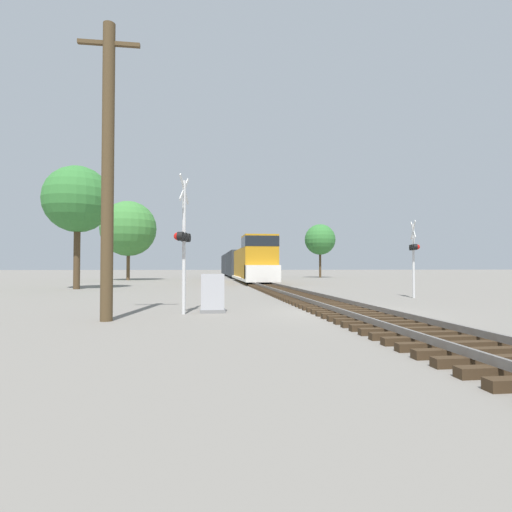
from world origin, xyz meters
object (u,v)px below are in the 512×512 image
freight_train (239,264)px  tree_mid_background (129,229)px  tree_far_right (78,200)px  crossing_signal_far (414,251)px  crossing_signal_near (183,238)px  relay_cabinet (213,294)px  tree_deep_background (320,240)px  utility_pole (108,168)px

freight_train → tree_mid_background: tree_mid_background is taller
tree_far_right → crossing_signal_far: bearing=-28.4°
freight_train → crossing_signal_far: freight_train is taller
crossing_signal_far → tree_far_right: 22.79m
freight_train → tree_far_right: 30.56m
crossing_signal_near → tree_mid_background: tree_mid_background is taller
freight_train → tree_far_right: tree_far_right is taller
crossing_signal_near → tree_mid_background: size_ratio=0.49×
relay_cabinet → tree_mid_background: (-9.35, 35.51, 5.53)m
relay_cabinet → freight_train: bearing=83.9°
freight_train → crossing_signal_far: 37.97m
relay_cabinet → tree_deep_background: bearing=68.9°
relay_cabinet → tree_far_right: size_ratio=0.15×
relay_cabinet → utility_pole: size_ratio=0.15×
freight_train → crossing_signal_near: (-5.59, -43.12, 0.59)m
freight_train → tree_deep_background: tree_deep_background is taller
tree_mid_background → freight_train: bearing=27.6°
crossing_signal_near → crossing_signal_far: crossing_signal_near is taller
crossing_signal_near → tree_deep_background: tree_deep_background is taller
crossing_signal_far → relay_cabinet: 11.79m
crossing_signal_near → tree_deep_background: bearing=173.4°
crossing_signal_near → tree_mid_background: (-8.34, 35.83, 3.63)m
crossing_signal_near → utility_pole: bearing=-40.6°
crossing_signal_far → tree_far_right: bearing=76.0°
crossing_signal_far → tree_far_right: (-19.73, 10.69, 4.00)m
utility_pole → tree_deep_background: utility_pole is taller
tree_far_right → tree_mid_background: bearing=90.0°
crossing_signal_near → tree_deep_background: 47.34m
utility_pole → tree_deep_background: size_ratio=1.12×
tree_mid_background → tree_deep_background: size_ratio=1.20×
utility_pole → tree_deep_background: 49.41m
relay_cabinet → tree_far_right: tree_far_right is taller
relay_cabinet → tree_deep_background: 46.84m
crossing_signal_far → tree_deep_background: bearing=4.9°
freight_train → tree_deep_background: (12.20, 0.65, 3.68)m
tree_deep_background → relay_cabinet: bearing=-111.1°
crossing_signal_near → relay_cabinet: size_ratio=3.50×
freight_train → tree_mid_background: (-13.94, -7.28, 4.23)m
crossing_signal_near → utility_pole: 3.24m
utility_pole → tree_mid_background: 37.82m
utility_pole → relay_cabinet: bearing=29.3°
freight_train → relay_cabinet: bearing=-96.1°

